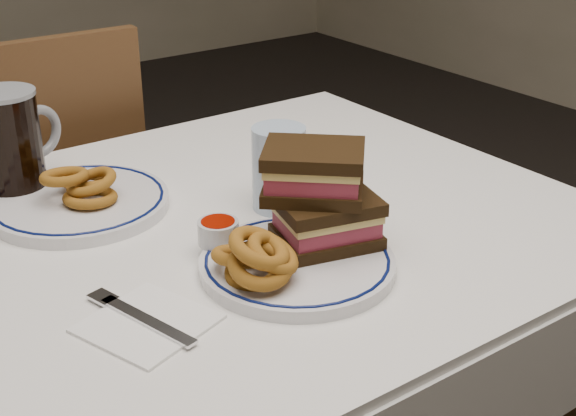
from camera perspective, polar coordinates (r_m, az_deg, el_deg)
dining_table at (r=1.19m, az=-8.61°, el=-6.96°), size 1.27×0.87×0.75m
chair_far at (r=1.82m, az=-17.46°, el=-0.99°), size 0.44×0.44×0.92m
main_plate at (r=1.05m, az=0.66°, el=-3.96°), size 0.26×0.26×0.02m
reuben_sandwich at (r=1.06m, az=2.30°, el=0.86°), size 0.17×0.16×0.13m
onion_rings_main at (r=0.98m, az=-2.20°, el=-3.58°), size 0.10×0.13×0.09m
ketchup_ramekin at (r=1.08m, az=-4.99°, el=-1.62°), size 0.06×0.06×0.03m
beer_mug at (r=1.31m, az=-19.14°, el=4.40°), size 0.15×0.10×0.17m
water_glass at (r=1.20m, az=-0.66°, el=2.84°), size 0.08×0.08×0.13m
far_plate at (r=1.26m, az=-14.63°, el=0.40°), size 0.27×0.27×0.02m
onion_rings_far at (r=1.24m, az=-14.35°, el=1.62°), size 0.11×0.12×0.06m
napkin_fork at (r=0.96m, az=-10.08°, el=-7.99°), size 0.17×0.18×0.01m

